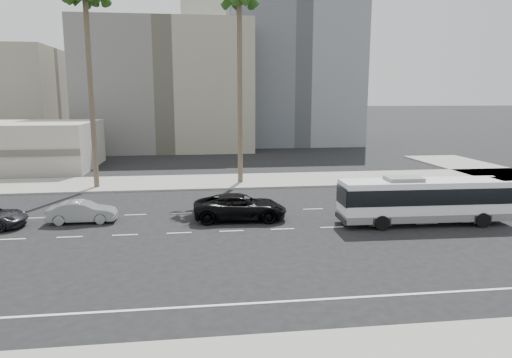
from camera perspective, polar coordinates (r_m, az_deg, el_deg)
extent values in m
plane|color=black|center=(27.73, 9.46, -5.97)|extent=(700.00, 700.00, 0.00)
cube|color=gray|center=(42.40, 3.43, -0.11)|extent=(120.00, 7.00, 0.15)
cube|color=slate|center=(70.59, -10.96, 11.13)|extent=(24.00, 18.00, 18.00)
cube|color=slate|center=(79.25, 4.30, 14.06)|extent=(20.00, 20.00, 26.00)
cube|color=beige|center=(275.89, -6.34, 13.15)|extent=(42.00, 42.00, 44.00)
cube|color=beige|center=(280.45, -6.50, 20.93)|extent=(26.00, 26.00, 32.00)
cube|color=#5C5E64|center=(262.30, 4.44, 16.19)|extent=(26.00, 26.00, 70.00)
cube|color=#5C5E64|center=(296.73, 8.09, 14.45)|extent=(22.00, 22.00, 60.00)
cube|color=white|center=(29.57, 20.15, -2.31)|extent=(10.20, 2.52, 2.27)
cube|color=black|center=(29.51, 20.18, -1.73)|extent=(10.26, 2.58, 0.96)
cube|color=slate|center=(29.79, 20.03, -4.20)|extent=(10.22, 2.56, 0.44)
cube|color=slate|center=(28.76, 17.98, -0.03)|extent=(2.14, 1.46, 0.26)
cube|color=#262628|center=(31.89, 27.95, -0.17)|extent=(0.57, 1.59, 0.26)
cylinder|color=black|center=(30.53, 26.39, -4.57)|extent=(0.87, 0.26, 0.87)
cylinder|color=black|center=(32.34, 24.21, -3.61)|extent=(0.87, 0.26, 0.87)
cylinder|color=black|center=(27.60, 15.56, -5.35)|extent=(0.87, 0.26, 0.87)
cylinder|color=black|center=(29.60, 13.89, -4.23)|extent=(0.87, 0.26, 0.87)
imported|color=black|center=(28.89, -1.97, -3.51)|extent=(2.99, 5.97, 1.62)
imported|color=gray|center=(30.23, -20.85, -3.84)|extent=(1.44, 4.08, 1.34)
cylinder|color=brown|center=(40.24, -2.03, 10.36)|extent=(0.43, 0.43, 15.53)
cylinder|color=brown|center=(40.38, -19.86, 9.69)|extent=(0.48, 0.48, 15.43)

